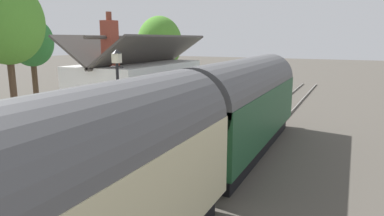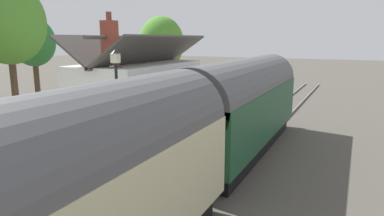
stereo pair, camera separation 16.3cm
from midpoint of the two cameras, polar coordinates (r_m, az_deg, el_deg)
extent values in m
plane|color=#4C473F|center=(17.40, 5.54, -6.06)|extent=(160.00, 160.00, 0.00)
cube|color=gray|center=(18.79, -5.13, -3.29)|extent=(32.00, 5.40, 0.91)
cube|color=beige|center=(17.57, 1.97, -2.72)|extent=(32.00, 0.36, 0.02)
cube|color=gray|center=(16.94, 10.74, -6.46)|extent=(52.00, 0.08, 0.14)
cube|color=gray|center=(17.32, 6.11, -5.91)|extent=(52.00, 0.08, 0.14)
cube|color=black|center=(16.59, 7.93, -5.73)|extent=(10.07, 2.29, 0.70)
cube|color=#1E4C2D|center=(16.22, 8.08, -0.66)|extent=(10.94, 2.70, 2.30)
cylinder|color=#515154|center=(16.02, 8.19, 3.37)|extent=(10.94, 2.65, 2.65)
cube|color=black|center=(16.60, 3.61, 0.73)|extent=(9.30, 0.03, 0.80)
cylinder|color=black|center=(19.64, 10.81, -3.13)|extent=(0.70, 2.16, 0.70)
cylinder|color=black|center=(13.65, 3.74, -9.45)|extent=(0.70, 2.16, 0.70)
cube|color=black|center=(21.38, 12.50, 3.19)|extent=(0.04, 2.16, 0.90)
cylinder|color=#F2EDCC|center=(21.56, 12.40, 0.62)|extent=(0.06, 0.24, 0.24)
cube|color=red|center=(21.69, 12.37, -0.54)|extent=(0.16, 2.56, 0.24)
cylinder|color=#515154|center=(6.70, -20.79, -8.54)|extent=(9.78, 2.65, 2.65)
cube|color=black|center=(8.00, -27.34, -12.46)|extent=(8.31, 0.03, 0.80)
cube|color=white|center=(17.53, -9.05, 2.27)|extent=(6.76, 3.67, 3.11)
cube|color=#47423D|center=(16.82, -6.66, 9.40)|extent=(7.26, 2.10, 1.46)
cube|color=#47423D|center=(17.86, -11.74, 9.35)|extent=(7.26, 2.10, 1.46)
cylinder|color=#47423D|center=(17.32, -9.34, 11.43)|extent=(7.26, 0.16, 0.16)
cube|color=brown|center=(15.64, -13.71, 10.32)|extent=(0.56, 0.56, 1.95)
cylinder|color=brown|center=(15.67, -13.91, 14.54)|extent=(0.24, 0.24, 0.36)
cube|color=teal|center=(17.23, -2.65, 0.54)|extent=(0.90, 0.06, 2.10)
cube|color=teal|center=(15.91, -5.03, 1.98)|extent=(0.80, 0.05, 1.10)
cube|color=teal|center=(18.35, -0.63, 3.28)|extent=(0.80, 0.05, 1.10)
cube|color=brown|center=(11.56, -25.33, -9.14)|extent=(1.42, 0.46, 0.06)
cube|color=brown|center=(11.35, -24.87, -8.24)|extent=(1.40, 0.16, 0.40)
cube|color=black|center=(11.34, -27.51, -10.98)|extent=(0.07, 0.36, 0.44)
cube|color=black|center=(11.95, -23.08, -9.46)|extent=(0.07, 0.36, 0.44)
cube|color=brown|center=(26.29, 5.65, 2.93)|extent=(1.41, 0.45, 0.06)
cube|color=brown|center=(26.21, 6.04, 3.41)|extent=(1.40, 0.15, 0.40)
cube|color=black|center=(25.80, 5.26, 2.26)|extent=(0.07, 0.36, 0.44)
cube|color=black|center=(26.85, 6.01, 2.61)|extent=(0.07, 0.36, 0.44)
cone|color=teal|center=(26.03, 8.58, 2.15)|extent=(0.38, 0.38, 0.34)
cylinder|color=teal|center=(26.05, 8.57, 1.85)|extent=(0.21, 0.21, 0.06)
ellipsoid|color=#4C8C2D|center=(25.98, 8.60, 2.81)|extent=(0.39, 0.39, 0.37)
cone|color=#9E5138|center=(23.07, 4.47, 1.06)|extent=(0.37, 0.37, 0.33)
cylinder|color=#9E5138|center=(23.09, 4.47, 0.72)|extent=(0.21, 0.21, 0.06)
ellipsoid|color=#4C8C2D|center=(23.01, 4.49, 1.90)|extent=(0.51, 0.51, 0.52)
cone|color=#CF1C65|center=(22.98, 4.49, 2.34)|extent=(0.09, 0.09, 0.20)
cube|color=#9E5138|center=(24.53, 2.60, 1.76)|extent=(1.05, 0.32, 0.38)
ellipsoid|color=olive|center=(24.48, 2.61, 2.47)|extent=(0.95, 0.29, 0.29)
cylinder|color=black|center=(12.10, -12.35, -0.95)|extent=(0.10, 0.10, 3.51)
cylinder|color=black|center=(11.87, -12.68, 6.65)|extent=(0.05, 0.50, 0.05)
cube|color=beige|center=(11.85, -12.74, 8.05)|extent=(0.24, 0.24, 0.32)
cone|color=black|center=(11.84, -12.78, 9.11)|extent=(0.32, 0.32, 0.14)
cylinder|color=black|center=(22.16, 5.30, 1.62)|extent=(0.06, 0.06, 1.10)
cylinder|color=black|center=(22.71, 5.82, 1.85)|extent=(0.06, 0.06, 1.10)
cube|color=maroon|center=(22.32, 5.60, 3.69)|extent=(0.90, 0.06, 0.44)
cube|color=black|center=(22.32, 5.60, 3.69)|extent=(0.96, 0.03, 0.50)
cylinder|color=#4C3828|center=(23.24, -27.63, 2.70)|extent=(0.39, 0.39, 4.43)
ellipsoid|color=#4C8C2D|center=(23.06, -28.54, 12.38)|extent=(4.41, 3.91, 4.89)
cylinder|color=#4C3828|center=(27.77, -24.62, 3.47)|extent=(0.39, 0.39, 3.76)
ellipsoid|color=#2D7233|center=(27.57, -25.16, 9.86)|extent=(3.21, 2.83, 3.49)
cylinder|color=#4C3828|center=(32.94, -5.38, 4.94)|extent=(0.40, 0.40, 3.08)
ellipsoid|color=#4C8C2D|center=(32.74, -5.49, 10.64)|extent=(4.45, 4.05, 4.94)
camera|label=1|loc=(0.08, -90.28, -0.06)|focal=32.25mm
camera|label=2|loc=(0.08, 89.72, 0.06)|focal=32.25mm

